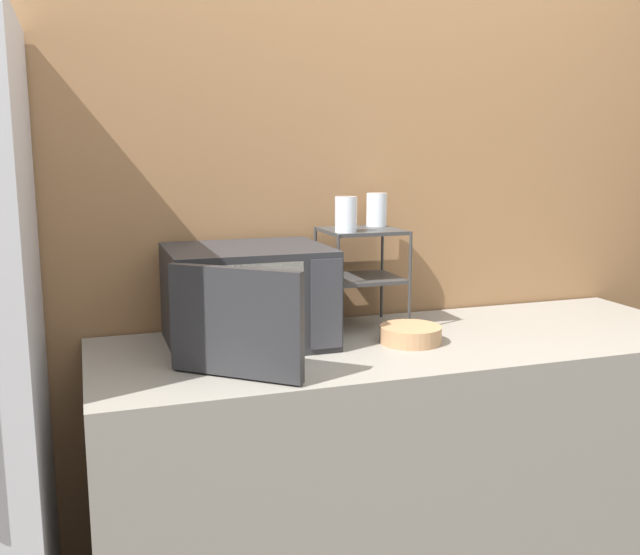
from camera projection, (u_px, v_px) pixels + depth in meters
name	position (u px, v px, depth m)	size (l,w,h in m)	color
wall_back	(368.00, 204.00, 2.53)	(8.00, 0.06, 2.60)	olive
counter	(410.00, 473.00, 2.32)	(1.98, 0.69, 0.90)	gray
microwave	(247.00, 297.00, 2.16)	(0.50, 0.65, 0.30)	#262628
dish_rack	(362.00, 257.00, 2.36)	(0.26, 0.24, 0.33)	#333333
glass_front_left	(346.00, 214.00, 2.24)	(0.07, 0.07, 0.11)	silver
glass_back_right	(377.00, 210.00, 2.42)	(0.07, 0.07, 0.11)	silver
bowl	(411.00, 335.00, 2.20)	(0.19, 0.19, 0.05)	#AD7F56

